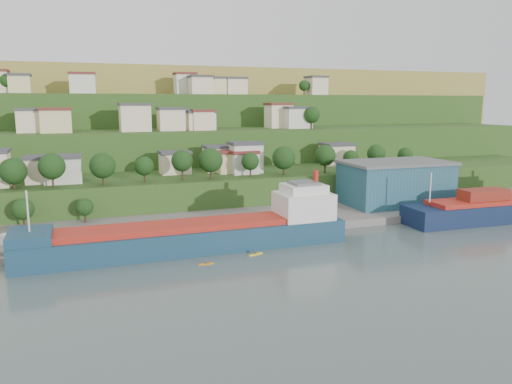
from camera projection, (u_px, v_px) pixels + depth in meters
name	position (u px, v px, depth m)	size (l,w,h in m)	color
ground	(270.00, 256.00, 104.53)	(500.00, 500.00, 0.00)	#43524E
quay	(301.00, 220.00, 137.14)	(220.00, 26.00, 4.00)	slate
hillside	(152.00, 164.00, 260.60)	(360.00, 210.20, 96.00)	#284719
cargo_ship_near	(199.00, 237.00, 108.86)	(70.87, 11.52, 18.21)	#133949
warehouse	(395.00, 182.00, 147.72)	(31.55, 19.91, 12.80)	#204D62
caravan	(15.00, 241.00, 106.69)	(6.10, 2.54, 2.85)	white
dinghy	(27.00, 246.00, 106.62)	(4.29, 1.61, 0.86)	silver
kayak_orange	(206.00, 263.00, 99.24)	(3.07, 0.58, 0.77)	orange
kayak_yellow	(256.00, 254.00, 105.55)	(3.41, 1.52, 0.85)	yellow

